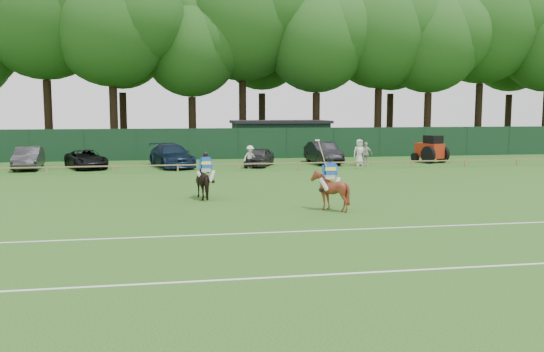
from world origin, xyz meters
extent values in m
plane|color=#1E4C14|center=(0.00, 0.00, 0.00)|extent=(160.00, 160.00, 0.00)
imported|color=black|center=(-1.89, 6.63, 0.77)|extent=(1.20, 1.96, 1.54)
imported|color=maroon|center=(2.81, 2.77, 0.80)|extent=(1.32, 1.48, 1.60)
imported|color=#2C2C2E|center=(-12.86, 21.49, 0.75)|extent=(1.98, 4.67, 1.50)
imported|color=black|center=(-9.11, 21.32, 0.63)|extent=(3.63, 5.01, 1.26)
imported|color=#112036|center=(-3.37, 21.28, 0.80)|extent=(3.57, 5.87, 1.59)
imported|color=#313033|center=(2.74, 20.77, 0.65)|extent=(2.90, 4.12, 1.30)
imported|color=black|center=(7.72, 21.94, 0.80)|extent=(1.92, 4.93, 1.60)
imported|color=silver|center=(1.88, 19.34, 0.78)|extent=(1.16, 0.94, 1.57)
imported|color=beige|center=(10.24, 19.80, 0.84)|extent=(1.04, 0.56, 1.69)
imported|color=silver|center=(9.83, 19.92, 0.94)|extent=(0.96, 0.66, 1.89)
cube|color=silver|center=(-1.89, 6.63, 1.31)|extent=(0.41, 0.33, 0.18)
cube|color=blue|center=(-1.89, 6.63, 1.63)|extent=(0.46, 0.38, 0.51)
cube|color=#FBFF28|center=(-1.89, 6.63, 1.61)|extent=(0.48, 0.37, 0.18)
sphere|color=black|center=(-1.89, 6.63, 2.00)|extent=(0.25, 0.25, 0.25)
cylinder|color=silver|center=(-1.63, 6.64, 1.01)|extent=(0.41, 0.40, 0.59)
cylinder|color=silver|center=(-2.14, 6.53, 1.01)|extent=(0.43, 0.31, 0.59)
cube|color=silver|center=(2.81, 2.77, 1.36)|extent=(0.37, 0.27, 0.18)
cube|color=blue|center=(2.81, 2.77, 1.68)|extent=(0.41, 0.31, 0.51)
cube|color=#FBFF28|center=(2.81, 2.77, 1.66)|extent=(0.44, 0.30, 0.18)
sphere|color=black|center=(2.81, 2.77, 2.05)|extent=(0.25, 0.25, 0.25)
cylinder|color=silver|center=(3.07, 2.71, 1.06)|extent=(0.42, 0.33, 0.59)
cylinder|color=silver|center=(2.55, 2.72, 1.06)|extent=(0.42, 0.34, 0.59)
cylinder|color=tan|center=(2.51, 2.83, 2.23)|extent=(0.27, 0.58, 1.17)
cube|color=silver|center=(0.00, -6.00, 0.01)|extent=(60.00, 0.10, 0.01)
cube|color=silver|center=(0.00, -1.00, 0.01)|extent=(60.00, 0.10, 0.01)
cube|color=#997F5B|center=(0.00, 18.00, 0.45)|extent=(62.00, 0.08, 0.08)
cube|color=#14351E|center=(0.00, 27.00, 1.25)|extent=(92.00, 0.04, 2.50)
cube|color=#14331E|center=(6.00, 30.00, 1.40)|extent=(8.00, 4.00, 2.80)
cube|color=black|center=(6.00, 30.00, 2.92)|extent=(8.40, 4.40, 0.24)
cube|color=#AC270F|center=(15.92, 21.50, 0.90)|extent=(1.73, 2.30, 1.11)
cube|color=black|center=(16.03, 21.18, 1.67)|extent=(1.34, 1.39, 0.77)
cylinder|color=black|center=(15.43, 20.69, 0.64)|extent=(0.67, 1.30, 1.28)
cylinder|color=black|center=(16.80, 21.18, 0.64)|extent=(0.67, 1.30, 1.28)
cylinder|color=black|center=(15.03, 22.09, 0.34)|extent=(0.47, 0.73, 0.68)
cylinder|color=black|center=(16.24, 22.52, 0.34)|extent=(0.47, 0.73, 0.68)
camera|label=1|loc=(-3.45, -19.27, 4.05)|focal=38.00mm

